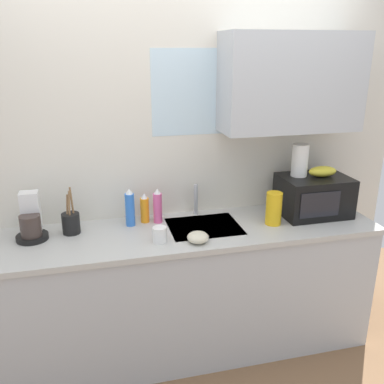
{
  "coord_description": "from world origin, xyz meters",
  "views": [
    {
      "loc": [
        -0.6,
        -2.41,
        2.0
      ],
      "look_at": [
        0.0,
        0.0,
        1.15
      ],
      "focal_mm": 39.4,
      "sensor_mm": 36.0,
      "label": 1
    }
  ],
  "objects_px": {
    "cereal_canister": "(274,208)",
    "utensil_crock": "(71,223)",
    "mug_white": "(160,235)",
    "small_bowl": "(198,237)",
    "dish_soap_bottle_pink": "(158,207)",
    "paper_towel_roll": "(300,160)",
    "coffee_maker": "(31,222)",
    "microwave": "(314,196)",
    "dish_soap_bottle_blue": "(130,208)",
    "dish_soap_bottle_orange": "(145,209)",
    "banana_bunch": "(323,171)"
  },
  "relations": [
    {
      "from": "cereal_canister",
      "to": "small_bowl",
      "type": "height_order",
      "value": "cereal_canister"
    },
    {
      "from": "cereal_canister",
      "to": "utensil_crock",
      "type": "relative_size",
      "value": 0.73
    },
    {
      "from": "coffee_maker",
      "to": "dish_soap_bottle_blue",
      "type": "distance_m",
      "value": 0.6
    },
    {
      "from": "utensil_crock",
      "to": "small_bowl",
      "type": "distance_m",
      "value": 0.8
    },
    {
      "from": "coffee_maker",
      "to": "dish_soap_bottle_orange",
      "type": "relative_size",
      "value": 1.39
    },
    {
      "from": "dish_soap_bottle_orange",
      "to": "banana_bunch",
      "type": "bearing_deg",
      "value": -6.5
    },
    {
      "from": "dish_soap_bottle_blue",
      "to": "cereal_canister",
      "type": "relative_size",
      "value": 1.16
    },
    {
      "from": "banana_bunch",
      "to": "dish_soap_bottle_blue",
      "type": "height_order",
      "value": "banana_bunch"
    },
    {
      "from": "paper_towel_roll",
      "to": "utensil_crock",
      "type": "bearing_deg",
      "value": 179.26
    },
    {
      "from": "mug_white",
      "to": "small_bowl",
      "type": "height_order",
      "value": "mug_white"
    },
    {
      "from": "microwave",
      "to": "dish_soap_bottle_orange",
      "type": "relative_size",
      "value": 2.28
    },
    {
      "from": "mug_white",
      "to": "microwave",
      "type": "bearing_deg",
      "value": 9.63
    },
    {
      "from": "banana_bunch",
      "to": "mug_white",
      "type": "height_order",
      "value": "banana_bunch"
    },
    {
      "from": "microwave",
      "to": "paper_towel_roll",
      "type": "xyz_separation_m",
      "value": [
        -0.1,
        0.05,
        0.24
      ]
    },
    {
      "from": "mug_white",
      "to": "small_bowl",
      "type": "bearing_deg",
      "value": -15.26
    },
    {
      "from": "banana_bunch",
      "to": "mug_white",
      "type": "distance_m",
      "value": 1.2
    },
    {
      "from": "cereal_canister",
      "to": "mug_white",
      "type": "relative_size",
      "value": 2.29
    },
    {
      "from": "banana_bunch",
      "to": "coffee_maker",
      "type": "height_order",
      "value": "banana_bunch"
    },
    {
      "from": "coffee_maker",
      "to": "cereal_canister",
      "type": "distance_m",
      "value": 1.52
    },
    {
      "from": "coffee_maker",
      "to": "utensil_crock",
      "type": "relative_size",
      "value": 0.95
    },
    {
      "from": "utensil_crock",
      "to": "paper_towel_roll",
      "type": "bearing_deg",
      "value": -0.74
    },
    {
      "from": "small_bowl",
      "to": "dish_soap_bottle_pink",
      "type": "bearing_deg",
      "value": 116.45
    },
    {
      "from": "banana_bunch",
      "to": "cereal_canister",
      "type": "bearing_deg",
      "value": -165.62
    },
    {
      "from": "microwave",
      "to": "dish_soap_bottle_pink",
      "type": "bearing_deg",
      "value": 173.96
    },
    {
      "from": "paper_towel_roll",
      "to": "cereal_canister",
      "type": "xyz_separation_m",
      "value": [
        -0.24,
        -0.15,
        -0.27
      ]
    },
    {
      "from": "dish_soap_bottle_pink",
      "to": "small_bowl",
      "type": "bearing_deg",
      "value": -63.55
    },
    {
      "from": "microwave",
      "to": "dish_soap_bottle_pink",
      "type": "distance_m",
      "value": 1.08
    },
    {
      "from": "dish_soap_bottle_pink",
      "to": "dish_soap_bottle_orange",
      "type": "bearing_deg",
      "value": 163.07
    },
    {
      "from": "mug_white",
      "to": "utensil_crock",
      "type": "distance_m",
      "value": 0.58
    },
    {
      "from": "coffee_maker",
      "to": "paper_towel_roll",
      "type": "bearing_deg",
      "value": -0.27
    },
    {
      "from": "microwave",
      "to": "coffee_maker",
      "type": "distance_m",
      "value": 1.86
    },
    {
      "from": "utensil_crock",
      "to": "coffee_maker",
      "type": "bearing_deg",
      "value": -177.14
    },
    {
      "from": "dish_soap_bottle_orange",
      "to": "coffee_maker",
      "type": "bearing_deg",
      "value": -173.59
    },
    {
      "from": "dish_soap_bottle_pink",
      "to": "utensil_crock",
      "type": "bearing_deg",
      "value": -175.67
    },
    {
      "from": "dish_soap_bottle_blue",
      "to": "microwave",
      "type": "bearing_deg",
      "value": -4.8
    },
    {
      "from": "banana_bunch",
      "to": "dish_soap_bottle_blue",
      "type": "xyz_separation_m",
      "value": [
        -1.3,
        0.1,
        -0.19
      ]
    },
    {
      "from": "mug_white",
      "to": "banana_bunch",
      "type": "bearing_deg",
      "value": 9.29
    },
    {
      "from": "coffee_maker",
      "to": "dish_soap_bottle_orange",
      "type": "height_order",
      "value": "coffee_maker"
    },
    {
      "from": "paper_towel_roll",
      "to": "small_bowl",
      "type": "relative_size",
      "value": 1.69
    },
    {
      "from": "microwave",
      "to": "small_bowl",
      "type": "bearing_deg",
      "value": -164.41
    },
    {
      "from": "paper_towel_roll",
      "to": "dish_soap_bottle_orange",
      "type": "xyz_separation_m",
      "value": [
        -1.05,
        0.09,
        -0.29
      ]
    },
    {
      "from": "banana_bunch",
      "to": "paper_towel_roll",
      "type": "relative_size",
      "value": 0.91
    },
    {
      "from": "banana_bunch",
      "to": "dish_soap_bottle_orange",
      "type": "height_order",
      "value": "banana_bunch"
    },
    {
      "from": "banana_bunch",
      "to": "coffee_maker",
      "type": "relative_size",
      "value": 0.71
    },
    {
      "from": "dish_soap_bottle_pink",
      "to": "mug_white",
      "type": "height_order",
      "value": "dish_soap_bottle_pink"
    },
    {
      "from": "banana_bunch",
      "to": "dish_soap_bottle_pink",
      "type": "bearing_deg",
      "value": 174.31
    },
    {
      "from": "cereal_canister",
      "to": "coffee_maker",
      "type": "bearing_deg",
      "value": 174.04
    },
    {
      "from": "banana_bunch",
      "to": "cereal_canister",
      "type": "xyz_separation_m",
      "value": [
        -0.39,
        -0.1,
        -0.2
      ]
    },
    {
      "from": "microwave",
      "to": "small_bowl",
      "type": "xyz_separation_m",
      "value": [
        -0.89,
        -0.25,
        -0.1
      ]
    },
    {
      "from": "dish_soap_bottle_pink",
      "to": "dish_soap_bottle_blue",
      "type": "bearing_deg",
      "value": -177.44
    }
  ]
}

